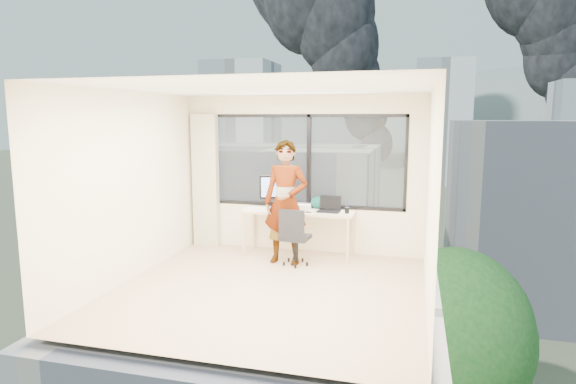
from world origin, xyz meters
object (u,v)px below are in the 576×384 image
(game_console, at_px, (301,206))
(laptop, at_px, (329,205))
(chair, at_px, (296,236))
(desk, at_px, (298,233))
(person, at_px, (286,202))
(handbag, at_px, (319,203))
(monitor, at_px, (277,192))

(game_console, relative_size, laptop, 0.87)
(chair, xyz_separation_m, game_console, (-0.08, 0.70, 0.33))
(game_console, distance_m, laptop, 0.53)
(desk, xyz_separation_m, game_console, (0.01, 0.18, 0.41))
(desk, distance_m, person, 0.74)
(desk, relative_size, handbag, 6.59)
(person, distance_m, laptop, 0.75)
(person, relative_size, laptop, 5.18)
(laptop, bearing_deg, monitor, 179.11)
(desk, height_order, chair, chair)
(monitor, relative_size, laptop, 1.53)
(desk, distance_m, monitor, 0.76)
(person, xyz_separation_m, monitor, (-0.29, 0.52, 0.08))
(desk, xyz_separation_m, monitor, (-0.38, 0.06, 0.66))
(chair, height_order, monitor, monitor)
(monitor, relative_size, handbag, 2.07)
(chair, bearing_deg, handbag, 78.93)
(person, relative_size, game_console, 5.92)
(chair, relative_size, person, 0.48)
(monitor, bearing_deg, game_console, -3.23)
(laptop, bearing_deg, desk, -177.03)
(chair, relative_size, game_console, 2.83)
(monitor, distance_m, laptop, 0.90)
(chair, bearing_deg, game_console, 101.32)
(handbag, bearing_deg, desk, -164.39)
(desk, relative_size, game_console, 5.59)
(monitor, bearing_deg, laptop, -24.09)
(monitor, xyz_separation_m, laptop, (0.88, -0.06, -0.17))
(monitor, height_order, game_console, monitor)
(monitor, distance_m, game_console, 0.48)
(person, bearing_deg, game_console, 85.45)
(chair, height_order, game_console, chair)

